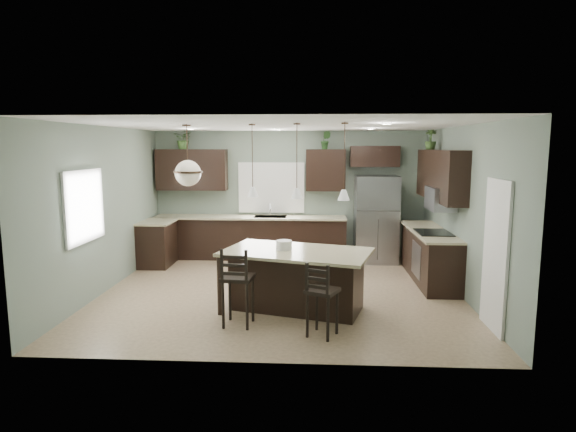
{
  "coord_description": "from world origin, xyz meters",
  "views": [
    {
      "loc": [
        0.56,
        -7.94,
        2.46
      ],
      "look_at": [
        0.1,
        0.4,
        1.25
      ],
      "focal_mm": 30.0,
      "sensor_mm": 36.0,
      "label": 1
    }
  ],
  "objects_px": {
    "kitchen_island": "(297,281)",
    "serving_dish": "(284,245)",
    "refrigerator": "(376,219)",
    "bar_stool_right": "(322,299)",
    "bar_stool_left": "(238,286)",
    "plant_back_left": "(184,139)"
  },
  "relations": [
    {
      "from": "serving_dish",
      "to": "refrigerator",
      "type": "bearing_deg",
      "value": 60.8
    },
    {
      "from": "bar_stool_right",
      "to": "bar_stool_left",
      "type": "bearing_deg",
      "value": -169.94
    },
    {
      "from": "serving_dish",
      "to": "plant_back_left",
      "type": "relative_size",
      "value": 0.53
    },
    {
      "from": "serving_dish",
      "to": "bar_stool_right",
      "type": "distance_m",
      "value": 1.28
    },
    {
      "from": "refrigerator",
      "to": "kitchen_island",
      "type": "relative_size",
      "value": 0.86
    },
    {
      "from": "refrigerator",
      "to": "bar_stool_left",
      "type": "bearing_deg",
      "value": -121.3
    },
    {
      "from": "kitchen_island",
      "to": "plant_back_left",
      "type": "xyz_separation_m",
      "value": [
        -2.6,
        3.49,
        2.16
      ]
    },
    {
      "from": "kitchen_island",
      "to": "serving_dish",
      "type": "distance_m",
      "value": 0.57
    },
    {
      "from": "refrigerator",
      "to": "bar_stool_left",
      "type": "height_order",
      "value": "refrigerator"
    },
    {
      "from": "serving_dish",
      "to": "bar_stool_right",
      "type": "relative_size",
      "value": 0.24
    },
    {
      "from": "bar_stool_left",
      "to": "plant_back_left",
      "type": "relative_size",
      "value": 2.48
    },
    {
      "from": "kitchen_island",
      "to": "bar_stool_left",
      "type": "distance_m",
      "value": 1.03
    },
    {
      "from": "kitchen_island",
      "to": "plant_back_left",
      "type": "height_order",
      "value": "plant_back_left"
    },
    {
      "from": "bar_stool_left",
      "to": "refrigerator",
      "type": "bearing_deg",
      "value": 64.69
    },
    {
      "from": "serving_dish",
      "to": "bar_stool_left",
      "type": "height_order",
      "value": "bar_stool_left"
    },
    {
      "from": "bar_stool_right",
      "to": "plant_back_left",
      "type": "xyz_separation_m",
      "value": [
        -2.98,
        4.47,
        2.12
      ]
    },
    {
      "from": "kitchen_island",
      "to": "serving_dish",
      "type": "height_order",
      "value": "serving_dish"
    },
    {
      "from": "refrigerator",
      "to": "kitchen_island",
      "type": "height_order",
      "value": "refrigerator"
    },
    {
      "from": "serving_dish",
      "to": "plant_back_left",
      "type": "bearing_deg",
      "value": 125.06
    },
    {
      "from": "bar_stool_right",
      "to": "plant_back_left",
      "type": "relative_size",
      "value": 2.23
    },
    {
      "from": "bar_stool_left",
      "to": "kitchen_island",
      "type": "bearing_deg",
      "value": 46.09
    },
    {
      "from": "serving_dish",
      "to": "bar_stool_right",
      "type": "height_order",
      "value": "serving_dish"
    }
  ]
}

